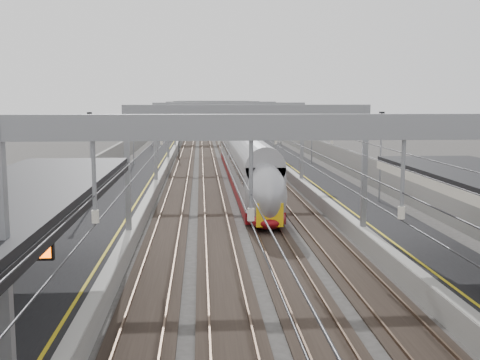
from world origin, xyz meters
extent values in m
cube|color=black|center=(-8.00, 45.00, 0.50)|extent=(4.00, 120.00, 1.00)
cube|color=black|center=(8.00, 45.00, 0.50)|extent=(4.00, 120.00, 1.00)
cube|color=black|center=(-4.50, 45.00, 0.04)|extent=(2.40, 140.00, 0.08)
cube|color=brown|center=(-5.22, 45.00, 0.13)|extent=(0.07, 140.00, 0.14)
cube|color=brown|center=(-3.78, 45.00, 0.13)|extent=(0.07, 140.00, 0.14)
cube|color=black|center=(-1.50, 45.00, 0.04)|extent=(2.40, 140.00, 0.08)
cube|color=brown|center=(-2.22, 45.00, 0.13)|extent=(0.07, 140.00, 0.14)
cube|color=brown|center=(-0.78, 45.00, 0.13)|extent=(0.07, 140.00, 0.14)
cube|color=black|center=(1.50, 45.00, 0.04)|extent=(2.40, 140.00, 0.08)
cube|color=brown|center=(0.78, 45.00, 0.13)|extent=(0.07, 140.00, 0.14)
cube|color=brown|center=(2.22, 45.00, 0.13)|extent=(0.07, 140.00, 0.14)
cube|color=black|center=(4.50, 45.00, 0.04)|extent=(2.40, 140.00, 0.08)
cube|color=brown|center=(3.78, 45.00, 0.13)|extent=(0.07, 140.00, 0.14)
cube|color=brown|center=(5.22, 45.00, 0.13)|extent=(0.07, 140.00, 0.14)
cube|color=gray|center=(-6.30, 2.00, 4.30)|extent=(0.28, 0.28, 6.60)
cube|color=gray|center=(0.00, 2.00, 7.35)|extent=(13.00, 0.25, 0.50)
cube|color=gray|center=(-6.30, 22.00, 4.30)|extent=(0.28, 0.28, 6.60)
cube|color=gray|center=(6.30, 22.00, 4.30)|extent=(0.28, 0.28, 6.60)
cube|color=gray|center=(0.00, 22.00, 7.35)|extent=(13.00, 0.25, 0.50)
cube|color=gray|center=(-6.30, 42.00, 4.30)|extent=(0.28, 0.28, 6.60)
cube|color=gray|center=(6.30, 42.00, 4.30)|extent=(0.28, 0.28, 6.60)
cube|color=gray|center=(0.00, 42.00, 7.35)|extent=(13.00, 0.25, 0.50)
cube|color=gray|center=(-6.30, 62.00, 4.30)|extent=(0.28, 0.28, 6.60)
cube|color=gray|center=(6.30, 62.00, 4.30)|extent=(0.28, 0.28, 6.60)
cube|color=gray|center=(0.00, 62.00, 7.35)|extent=(13.00, 0.25, 0.50)
cube|color=gray|center=(-6.30, 82.00, 4.30)|extent=(0.28, 0.28, 6.60)
cube|color=gray|center=(6.30, 82.00, 4.30)|extent=(0.28, 0.28, 6.60)
cube|color=gray|center=(0.00, 82.00, 7.35)|extent=(13.00, 0.25, 0.50)
cube|color=gray|center=(-6.30, 100.00, 4.30)|extent=(0.28, 0.28, 6.60)
cube|color=gray|center=(6.30, 100.00, 4.30)|extent=(0.28, 0.28, 6.60)
cube|color=gray|center=(0.00, 100.00, 7.35)|extent=(13.00, 0.25, 0.50)
cylinder|color=#262628|center=(-4.50, 50.00, 5.50)|extent=(0.03, 140.00, 0.03)
cylinder|color=#262628|center=(-1.50, 50.00, 5.50)|extent=(0.03, 140.00, 0.03)
cylinder|color=#262628|center=(1.50, 50.00, 5.50)|extent=(0.03, 140.00, 0.03)
cylinder|color=#262628|center=(4.50, 50.00, 5.50)|extent=(0.03, 140.00, 0.03)
cylinder|color=black|center=(-9.70, 14.00, 3.00)|extent=(0.20, 0.20, 4.00)
cube|color=black|center=(-6.60, 4.00, 4.55)|extent=(1.60, 0.15, 0.55)
cube|color=#FF5205|center=(-6.60, 3.92, 4.55)|extent=(1.50, 0.02, 0.42)
cube|color=gray|center=(0.00, 100.00, 6.20)|extent=(22.00, 2.20, 1.40)
cube|color=gray|center=(-10.50, 100.00, 3.10)|extent=(1.00, 2.20, 6.20)
cube|color=gray|center=(10.50, 100.00, 3.10)|extent=(1.00, 2.20, 6.20)
cube|color=gray|center=(-11.20, 45.00, 1.60)|extent=(0.30, 120.00, 3.20)
cube|color=gray|center=(11.20, 45.00, 1.60)|extent=(0.30, 120.00, 3.20)
cube|color=maroon|center=(1.50, 37.37, 0.57)|extent=(2.51, 21.38, 0.74)
cube|color=#9C9CA1|center=(1.50, 37.37, 2.34)|extent=(2.51, 21.38, 2.79)
cube|color=black|center=(1.50, 29.89, 0.27)|extent=(1.86, 2.23, 0.46)
cube|color=maroon|center=(1.50, 59.13, 0.57)|extent=(2.51, 21.38, 0.74)
cube|color=#9C9CA1|center=(1.50, 59.13, 2.34)|extent=(2.51, 21.38, 2.79)
cube|color=black|center=(1.50, 51.64, 0.27)|extent=(1.86, 2.23, 0.46)
ellipsoid|color=#9C9CA1|center=(1.50, 26.49, 2.06)|extent=(2.51, 4.83, 3.90)
cube|color=yellow|center=(1.50, 24.49, 1.22)|extent=(1.58, 0.12, 1.39)
cube|color=black|center=(1.50, 24.91, 2.62)|extent=(1.49, 0.54, 0.88)
cylinder|color=black|center=(-5.20, 66.71, 1.50)|extent=(0.12, 0.12, 3.00)
cube|color=black|center=(-5.20, 66.71, 3.10)|extent=(0.32, 0.22, 0.75)
sphere|color=#0CE526|center=(-5.20, 66.58, 3.25)|extent=(0.16, 0.16, 0.16)
cylinder|color=black|center=(3.20, 72.09, 1.50)|extent=(0.12, 0.12, 3.00)
cube|color=black|center=(3.20, 72.09, 3.10)|extent=(0.32, 0.22, 0.75)
sphere|color=red|center=(3.20, 71.96, 3.25)|extent=(0.16, 0.16, 0.16)
cylinder|color=black|center=(5.40, 69.25, 1.50)|extent=(0.12, 0.12, 3.00)
cube|color=black|center=(5.40, 69.25, 3.10)|extent=(0.32, 0.22, 0.75)
sphere|color=#0CE526|center=(5.40, 69.12, 3.25)|extent=(0.16, 0.16, 0.16)
camera|label=1|loc=(-2.47, -9.49, 7.88)|focal=45.00mm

